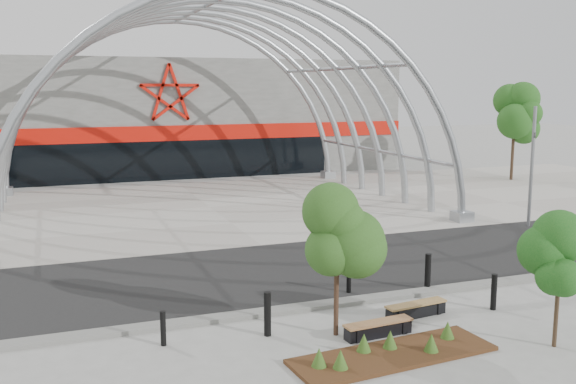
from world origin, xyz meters
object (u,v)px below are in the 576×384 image
at_px(signal_pole, 532,164).
at_px(street_tree_1, 560,258).
at_px(street_tree_0, 337,226).
at_px(bench_0, 378,329).
at_px(bench_1, 416,310).
at_px(bollard_2, 349,279).

bearing_deg(signal_pole, street_tree_1, -128.42).
bearing_deg(street_tree_1, street_tree_0, 151.50).
height_order(bench_0, bench_1, bench_0).
relative_size(street_tree_1, bench_1, 1.64).
bearing_deg(street_tree_0, bench_1, 9.34).
bearing_deg(bollard_2, bench_0, -103.45).
height_order(street_tree_0, street_tree_1, street_tree_0).
xyz_separation_m(street_tree_0, bollard_2, (1.74, 2.86, -2.35)).
xyz_separation_m(street_tree_1, bollard_2, (-2.85, 5.36, -1.75)).
bearing_deg(signal_pole, street_tree_0, -147.49).
xyz_separation_m(signal_pole, bollard_2, (-11.55, -5.61, -2.34)).
bearing_deg(bench_0, signal_pole, 35.86).
relative_size(bench_0, bench_1, 1.00).
xyz_separation_m(street_tree_0, street_tree_1, (4.59, -2.49, -0.60)).
bearing_deg(bench_1, street_tree_1, -55.27).
height_order(bench_0, bollard_2, bollard_2).
distance_m(signal_pole, street_tree_1, 14.01).
bearing_deg(street_tree_0, street_tree_1, -28.50).
bearing_deg(bollard_2, street_tree_1, -61.97).
relative_size(signal_pole, street_tree_0, 1.37).
xyz_separation_m(bench_1, bollard_2, (-0.83, 2.44, 0.25)).
distance_m(signal_pole, bench_1, 13.65).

